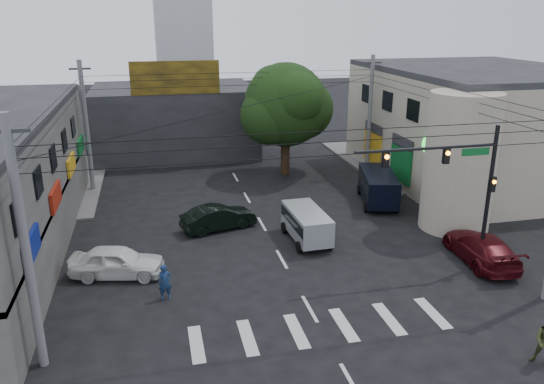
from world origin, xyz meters
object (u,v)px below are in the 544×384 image
object	(u,v)px
street_tree	(286,105)
traffic_gantry	(460,177)
maroon_sedan	(481,248)
utility_pole_far_right	(370,115)
utility_pole_far_left	(87,128)
traffic_officer	(165,282)
dark_sedan	(218,218)
silver_minivan	(306,226)
utility_pole_near_left	(26,249)
navy_van	(378,188)
white_compact	(117,262)

from	to	relation	value
street_tree	traffic_gantry	world-z (taller)	street_tree
maroon_sedan	utility_pole_far_right	bearing A→B (deg)	-87.40
utility_pole_far_right	utility_pole_far_left	bearing A→B (deg)	180.00
utility_pole_far_right	traffic_officer	world-z (taller)	utility_pole_far_right
dark_sedan	silver_minivan	size ratio (longest dim) A/B	1.10
dark_sedan	traffic_officer	world-z (taller)	traffic_officer
utility_pole_near_left	maroon_sedan	size ratio (longest dim) A/B	1.70
dark_sedan	utility_pole_near_left	bearing A→B (deg)	129.84
utility_pole_far_left	maroon_sedan	xyz separation A→B (m)	(20.34, -16.50, -3.84)
navy_van	traffic_officer	world-z (taller)	navy_van
utility_pole_far_right	dark_sedan	world-z (taller)	utility_pole_far_right
dark_sedan	white_compact	world-z (taller)	white_compact
utility_pole_far_left	dark_sedan	distance (m)	12.69
dark_sedan	traffic_officer	distance (m)	8.29
utility_pole_far_left	white_compact	xyz separation A→B (m)	(2.32, -13.99, -3.84)
utility_pole_far_left	traffic_officer	world-z (taller)	utility_pole_far_left
navy_van	maroon_sedan	bearing A→B (deg)	-156.20
dark_sedan	street_tree	bearing A→B (deg)	-48.50
street_tree	traffic_gantry	distance (m)	18.42
white_compact	traffic_officer	size ratio (longest dim) A/B	2.88
maroon_sedan	silver_minivan	bearing A→B (deg)	-24.78
traffic_gantry	maroon_sedan	world-z (taller)	traffic_gantry
white_compact	utility_pole_near_left	bearing A→B (deg)	172.81
utility_pole_far_right	silver_minivan	distance (m)	15.20
utility_pole_far_left	white_compact	bearing A→B (deg)	-80.58
utility_pole_near_left	white_compact	world-z (taller)	utility_pole_near_left
traffic_gantry	utility_pole_far_right	world-z (taller)	utility_pole_far_right
street_tree	maroon_sedan	distance (m)	19.04
street_tree	utility_pole_far_left	size ratio (longest dim) A/B	0.95
dark_sedan	utility_pole_far_left	bearing A→B (deg)	25.19
utility_pole_far_left	dark_sedan	bearing A→B (deg)	-49.42
utility_pole_far_left	maroon_sedan	size ratio (longest dim) A/B	1.70
white_compact	navy_van	bearing A→B (deg)	-54.63
utility_pole_near_left	navy_van	bearing A→B (deg)	35.59
maroon_sedan	traffic_officer	xyz separation A→B (m)	(-15.84, -0.25, 0.06)
utility_pole_far_left	silver_minivan	bearing A→B (deg)	-43.99
dark_sedan	maroon_sedan	size ratio (longest dim) A/B	0.86
white_compact	utility_pole_far_right	bearing A→B (deg)	-40.70
traffic_gantry	maroon_sedan	xyz separation A→B (m)	(2.01, 0.50, -4.07)
street_tree	dark_sedan	bearing A→B (deg)	-123.11
utility_pole_near_left	utility_pole_far_left	distance (m)	20.50
utility_pole_near_left	utility_pole_far_right	bearing A→B (deg)	44.31
white_compact	maroon_sedan	bearing A→B (deg)	-85.47
dark_sedan	silver_minivan	bearing A→B (deg)	-137.03
traffic_gantry	white_compact	world-z (taller)	traffic_gantry
maroon_sedan	traffic_officer	bearing A→B (deg)	5.82
maroon_sedan	navy_van	world-z (taller)	navy_van
silver_minivan	utility_pole_near_left	bearing A→B (deg)	122.29
white_compact	silver_minivan	size ratio (longest dim) A/B	1.12
silver_minivan	traffic_officer	size ratio (longest dim) A/B	2.56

